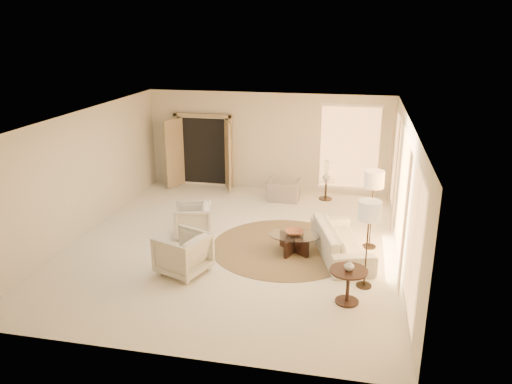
% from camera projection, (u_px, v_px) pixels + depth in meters
% --- Properties ---
extents(room, '(7.04, 8.04, 2.83)m').
position_uv_depth(room, '(234.00, 183.00, 10.53)').
color(room, white).
rests_on(room, ground).
extents(windows_right, '(0.10, 6.40, 2.40)m').
position_uv_depth(windows_right, '(402.00, 195.00, 9.97)').
color(windows_right, '#FEB565').
rests_on(windows_right, room).
extents(window_back_corner, '(1.70, 0.10, 2.40)m').
position_uv_depth(window_back_corner, '(349.00, 148.00, 13.77)').
color(window_back_corner, '#FEB565').
rests_on(window_back_corner, room).
extents(curtains_right, '(0.06, 5.20, 2.60)m').
position_uv_depth(curtains_right, '(397.00, 184.00, 10.83)').
color(curtains_right, tan).
rests_on(curtains_right, room).
extents(french_doors, '(1.95, 0.66, 2.16)m').
position_uv_depth(french_doors, '(203.00, 152.00, 14.55)').
color(french_doors, tan).
rests_on(french_doors, room).
extents(area_rug, '(4.18, 4.18, 0.01)m').
position_uv_depth(area_rug, '(284.00, 247.00, 10.80)').
color(area_rug, '#44331D').
rests_on(area_rug, room).
extents(sofa, '(1.46, 2.36, 0.64)m').
position_uv_depth(sofa, '(341.00, 241.00, 10.34)').
color(sofa, beige).
rests_on(sofa, room).
extents(armchair_left, '(0.93, 0.96, 0.82)m').
position_uv_depth(armchair_left, '(193.00, 219.00, 11.28)').
color(armchair_left, beige).
rests_on(armchair_left, room).
extents(armchair_right, '(1.06, 1.09, 0.89)m').
position_uv_depth(armchair_right, '(183.00, 252.00, 9.57)').
color(armchair_right, beige).
rests_on(armchair_right, room).
extents(accent_chair, '(0.88, 0.58, 0.76)m').
position_uv_depth(accent_chair, '(284.00, 187.00, 13.60)').
color(accent_chair, gray).
rests_on(accent_chair, room).
extents(coffee_table, '(1.36, 1.36, 0.40)m').
position_uv_depth(coffee_table, '(294.00, 241.00, 10.50)').
color(coffee_table, black).
rests_on(coffee_table, room).
extents(end_table, '(0.66, 0.66, 0.62)m').
position_uv_depth(end_table, '(348.00, 280.00, 8.53)').
color(end_table, black).
rests_on(end_table, room).
extents(side_table, '(0.47, 0.47, 0.55)m').
position_uv_depth(side_table, '(326.00, 188.00, 13.69)').
color(side_table, '#2C2219').
rests_on(side_table, room).
extents(floor_lamp_near, '(0.42, 0.42, 1.72)m').
position_uv_depth(floor_lamp_near, '(374.00, 183.00, 10.35)').
color(floor_lamp_near, '#2C2219').
rests_on(floor_lamp_near, room).
extents(floor_lamp_far, '(0.40, 0.40, 1.67)m').
position_uv_depth(floor_lamp_far, '(369.00, 214.00, 8.74)').
color(floor_lamp_far, '#2C2219').
rests_on(floor_lamp_far, room).
extents(bowl, '(0.47, 0.47, 0.09)m').
position_uv_depth(bowl, '(294.00, 232.00, 10.44)').
color(bowl, brown).
rests_on(bowl, coffee_table).
extents(end_vase, '(0.18, 0.18, 0.18)m').
position_uv_depth(end_vase, '(349.00, 265.00, 8.44)').
color(end_vase, silver).
rests_on(end_vase, end_table).
extents(side_vase, '(0.26, 0.26, 0.22)m').
position_uv_depth(side_vase, '(326.00, 176.00, 13.59)').
color(side_vase, silver).
rests_on(side_vase, side_table).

